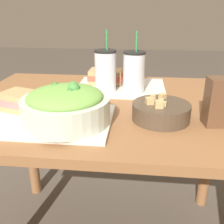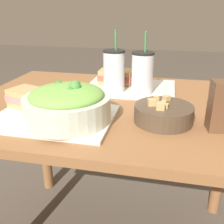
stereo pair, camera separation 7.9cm
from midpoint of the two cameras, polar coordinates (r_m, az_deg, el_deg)
dining_table at (r=1.05m, az=2.78°, el=-3.92°), size 1.13×0.81×0.74m
tray_near at (r=0.87m, az=-9.91°, el=-1.17°), size 0.39×0.29×0.01m
tray_far at (r=1.18m, az=5.92°, el=5.25°), size 0.39×0.29×0.01m
salad_bowl at (r=0.81m, az=-7.00°, el=1.84°), size 0.27×0.27×0.12m
soup_bowl at (r=0.86m, az=13.75°, el=-0.26°), size 0.19×0.19×0.08m
sandwich_near at (r=0.95m, az=-15.06°, el=2.83°), size 0.18×0.14×0.06m
baguette_near at (r=0.94m, az=-6.55°, el=3.54°), size 0.17×0.11×0.07m
sandwich_far at (r=1.21m, az=2.79°, el=7.69°), size 0.15×0.10×0.06m
drink_cup_dark at (r=1.09m, az=2.54°, el=8.63°), size 0.09×0.09×0.25m
drink_cup_red at (r=1.08m, az=8.74°, el=8.13°), size 0.09×0.09×0.24m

